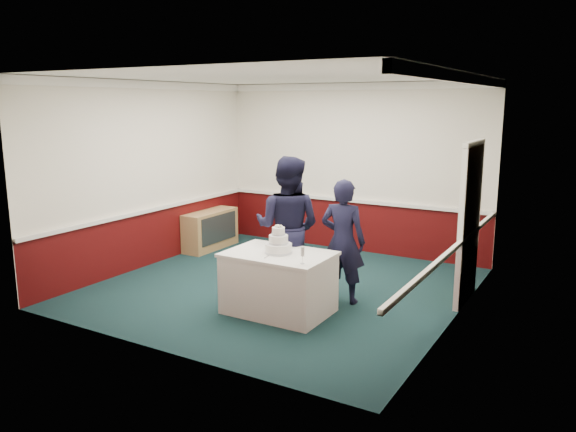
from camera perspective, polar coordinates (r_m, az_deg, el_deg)
The scene contains 9 objects.
ground at distance 8.29m, azimuth -0.74°, elevation -7.23°, with size 5.00×5.00×0.00m, color #14302E.
room_shell at distance 8.37m, azimuth 1.86°, elevation 6.73°, with size 5.00×5.00×3.00m.
sideboard at distance 10.45m, azimuth -7.88°, elevation -1.40°, with size 0.41×1.20×0.70m.
cake_table at distance 7.21m, azimuth -0.96°, elevation -6.75°, with size 1.32×0.92×0.79m.
wedding_cake at distance 7.07m, azimuth -0.97°, elevation -2.90°, with size 0.35×0.35×0.36m.
cake_knife at distance 6.95m, azimuth -2.04°, elevation -4.08°, with size 0.01×0.22×0.01m, color silver.
champagne_flute at distance 6.59m, azimuth 1.49°, elevation -3.73°, with size 0.05×0.05×0.21m.
person_man at distance 7.68m, azimuth -0.05°, elevation -1.17°, with size 0.95×0.74×1.95m, color black.
person_woman at distance 7.51m, azimuth 5.60°, elevation -2.58°, with size 0.61×0.40×1.68m, color black.
Camera 1 is at (4.05, -6.73, 2.65)m, focal length 35.00 mm.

